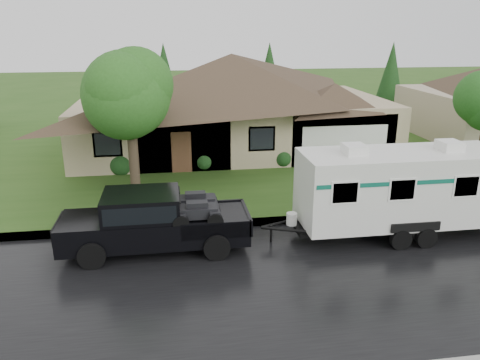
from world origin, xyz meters
name	(u,v)px	position (x,y,z in m)	size (l,w,h in m)	color
ground	(228,253)	(0.00, 0.00, 0.00)	(140.00, 140.00, 0.00)	#2D5119
road	(237,283)	(0.00, -2.00, 0.01)	(140.00, 8.00, 0.01)	black
curb	(221,224)	(0.00, 2.25, 0.07)	(140.00, 0.50, 0.15)	gray
lawn	(199,145)	(0.00, 15.00, 0.07)	(140.00, 26.00, 0.15)	#2D5119
house_main	(237,91)	(2.29, 13.84, 3.59)	(19.44, 10.80, 6.90)	tan
tree_left_green	(129,93)	(-3.36, 5.71, 4.66)	(3.92, 3.92, 6.50)	#382B1E
shrub_row	(244,159)	(2.00, 9.30, 0.65)	(13.60, 1.00, 1.00)	#143814
pickup_truck	(152,220)	(-2.50, 0.62, 1.11)	(6.20, 2.36, 2.07)	black
travel_trailer	(401,187)	(6.31, 0.62, 1.82)	(7.65, 2.69, 3.43)	silver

